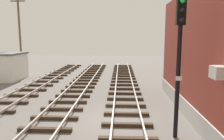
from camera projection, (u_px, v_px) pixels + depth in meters
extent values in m
plane|color=#605B56|center=(113.00, 121.00, 11.02)|extent=(80.00, 80.00, 0.00)
cube|color=#38281C|center=(128.00, 139.00, 8.80)|extent=(2.50, 0.24, 0.18)
cube|color=#38281C|center=(127.00, 125.00, 10.25)|extent=(2.50, 0.24, 0.18)
cube|color=#38281C|center=(126.00, 114.00, 11.71)|extent=(2.50, 0.24, 0.18)
cube|color=#38281C|center=(126.00, 106.00, 13.17)|extent=(2.50, 0.24, 0.18)
cube|color=#38281C|center=(125.00, 99.00, 14.63)|extent=(2.50, 0.24, 0.18)
cube|color=#38281C|center=(125.00, 93.00, 16.08)|extent=(2.50, 0.24, 0.18)
cube|color=#38281C|center=(124.00, 89.00, 17.54)|extent=(2.50, 0.24, 0.18)
cube|color=#38281C|center=(124.00, 85.00, 19.00)|extent=(2.50, 0.24, 0.18)
cube|color=#38281C|center=(124.00, 81.00, 20.46)|extent=(2.50, 0.24, 0.18)
cube|color=#38281C|center=(124.00, 79.00, 21.91)|extent=(2.50, 0.24, 0.18)
cube|color=#38281C|center=(124.00, 76.00, 23.37)|extent=(2.50, 0.24, 0.18)
cube|color=#38281C|center=(123.00, 74.00, 24.83)|extent=(2.50, 0.24, 0.18)
cube|color=#38281C|center=(123.00, 72.00, 26.29)|extent=(2.50, 0.24, 0.18)
cube|color=#38281C|center=(123.00, 70.00, 27.74)|extent=(2.50, 0.24, 0.18)
cube|color=#38281C|center=(123.00, 68.00, 29.20)|extent=(2.50, 0.24, 0.18)
cube|color=#38281C|center=(123.00, 67.00, 30.66)|extent=(2.50, 0.24, 0.18)
cube|color=#38281C|center=(123.00, 66.00, 32.12)|extent=(2.50, 0.24, 0.18)
cube|color=#9E9389|center=(113.00, 116.00, 10.99)|extent=(0.08, 44.26, 0.14)
cube|color=#9E9389|center=(141.00, 116.00, 10.93)|extent=(0.08, 44.26, 0.14)
cube|color=#38281C|center=(45.00, 130.00, 9.72)|extent=(2.50, 0.24, 0.18)
cube|color=#38281C|center=(54.00, 118.00, 11.14)|extent=(2.50, 0.24, 0.18)
cube|color=#38281C|center=(62.00, 109.00, 12.55)|extent=(2.50, 0.24, 0.18)
cube|color=#38281C|center=(68.00, 102.00, 13.96)|extent=(2.50, 0.24, 0.18)
cube|color=#38281C|center=(73.00, 96.00, 15.37)|extent=(2.50, 0.24, 0.18)
cube|color=#38281C|center=(77.00, 91.00, 16.78)|extent=(2.50, 0.24, 0.18)
cube|color=#38281C|center=(80.00, 87.00, 18.19)|extent=(2.50, 0.24, 0.18)
cube|color=#38281C|center=(83.00, 83.00, 19.60)|extent=(2.50, 0.24, 0.18)
cube|color=#38281C|center=(86.00, 80.00, 21.01)|extent=(2.50, 0.24, 0.18)
cube|color=#38281C|center=(88.00, 78.00, 22.42)|extent=(2.50, 0.24, 0.18)
cube|color=#38281C|center=(90.00, 75.00, 23.83)|extent=(2.50, 0.24, 0.18)
cube|color=#38281C|center=(92.00, 73.00, 25.24)|extent=(2.50, 0.24, 0.18)
cube|color=#38281C|center=(93.00, 71.00, 26.65)|extent=(2.50, 0.24, 0.18)
cube|color=#38281C|center=(94.00, 70.00, 28.06)|extent=(2.50, 0.24, 0.18)
cube|color=#38281C|center=(96.00, 68.00, 29.47)|extent=(2.50, 0.24, 0.18)
cube|color=#38281C|center=(97.00, 67.00, 30.88)|extent=(2.50, 0.24, 0.18)
cube|color=#38281C|center=(98.00, 65.00, 32.29)|extent=(2.50, 0.24, 0.18)
cube|color=#9E9389|center=(41.00, 115.00, 11.14)|extent=(0.08, 44.26, 0.14)
cube|color=#9E9389|center=(68.00, 115.00, 11.08)|extent=(0.08, 44.26, 0.14)
cube|color=#38281C|center=(9.00, 102.00, 13.81)|extent=(2.50, 0.24, 0.18)
cube|color=#38281C|center=(21.00, 95.00, 15.49)|extent=(2.50, 0.24, 0.18)
cube|color=#38281C|center=(31.00, 90.00, 17.17)|extent=(2.50, 0.24, 0.18)
cube|color=#38281C|center=(39.00, 85.00, 18.86)|extent=(2.50, 0.24, 0.18)
cube|color=#38281C|center=(46.00, 81.00, 20.54)|extent=(2.50, 0.24, 0.18)
cube|color=#38281C|center=(51.00, 78.00, 22.22)|extent=(2.50, 0.24, 0.18)
cube|color=#38281C|center=(56.00, 75.00, 23.90)|extent=(2.50, 0.24, 0.18)
cube|color=#38281C|center=(61.00, 73.00, 25.58)|extent=(2.50, 0.24, 0.18)
cube|color=#38281C|center=(64.00, 71.00, 27.26)|extent=(2.50, 0.24, 0.18)
cube|color=#38281C|center=(68.00, 69.00, 28.95)|extent=(2.50, 0.24, 0.18)
cube|color=#38281C|center=(70.00, 67.00, 30.63)|extent=(2.50, 0.24, 0.18)
cube|color=#38281C|center=(73.00, 65.00, 32.31)|extent=(2.50, 0.24, 0.18)
cylinder|color=black|center=(178.00, 83.00, 8.83)|extent=(0.18, 0.18, 4.76)
cube|color=black|center=(181.00, 11.00, 8.39)|extent=(0.36, 0.24, 1.10)
sphere|color=#19E53F|center=(183.00, 1.00, 8.16)|extent=(0.20, 0.20, 0.20)
sphere|color=black|center=(182.00, 10.00, 8.21)|extent=(0.20, 0.20, 0.20)
sphere|color=black|center=(182.00, 20.00, 8.27)|extent=(0.20, 0.20, 0.20)
cube|color=white|center=(179.00, 78.00, 8.66)|extent=(0.24, 0.03, 0.18)
cube|color=#B2B2AD|center=(196.00, 119.00, 9.99)|extent=(0.08, 15.87, 0.90)
cube|color=silver|center=(219.00, 72.00, 7.25)|extent=(0.44, 0.60, 0.44)
cube|color=silver|center=(7.00, 67.00, 21.64)|extent=(2.80, 3.60, 2.60)
cube|color=#4C4C51|center=(6.00, 54.00, 21.43)|extent=(3.00, 3.80, 0.16)
cylinder|color=brown|center=(20.00, 35.00, 27.15)|extent=(0.24, 0.24, 9.22)
cube|color=#4C3D2D|center=(18.00, 1.00, 26.51)|extent=(1.80, 0.12, 0.12)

